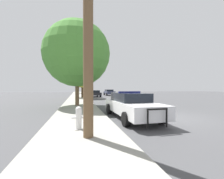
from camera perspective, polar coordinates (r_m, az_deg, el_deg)
ground_plane at (r=9.43m, az=21.07°, el=-9.89°), size 110.00×110.00×0.00m
sidewalk_left at (r=7.85m, az=-12.22°, el=-11.52°), size 3.00×110.00×0.13m
police_car at (r=8.57m, az=7.13°, el=-5.77°), size 2.10×5.41×1.52m
fire_hydrant at (r=6.03m, az=-12.56°, el=-10.14°), size 0.55×0.24×0.86m
utility_pole at (r=5.47m, az=-9.08°, el=27.86°), size 1.40×0.33×8.04m
traffic_light at (r=26.19m, az=-10.46°, el=4.47°), size 3.44×0.35×4.71m
car_background_oncoming at (r=33.70m, az=-1.07°, el=-1.05°), size 2.12×4.01×1.32m
car_background_midblock at (r=28.59m, az=-6.72°, el=-1.42°), size 2.27×4.49×1.25m
tree_sidewalk_mid at (r=25.00m, az=-11.23°, el=5.87°), size 4.54×4.54×6.14m
tree_sidewalk_far at (r=45.69m, az=-13.26°, el=4.80°), size 4.48×4.48×7.15m
tree_sidewalk_near at (r=14.18m, az=-13.17°, el=13.11°), size 5.93×5.93×7.62m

